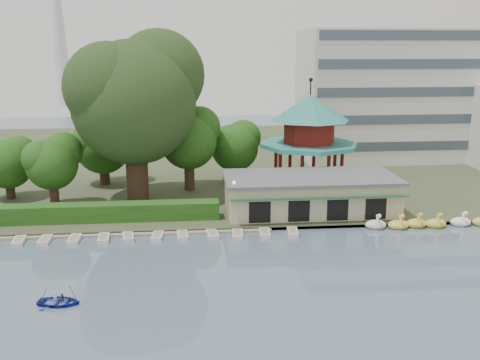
{
  "coord_description": "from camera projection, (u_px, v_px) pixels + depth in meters",
  "views": [
    {
      "loc": [
        -2.81,
        -32.9,
        17.71
      ],
      "look_at": [
        2.0,
        18.0,
        5.0
      ],
      "focal_mm": 40.0,
      "sensor_mm": 36.0,
      "label": 1
    }
  ],
  "objects": [
    {
      "name": "moored_rowboats",
      "position": [
        116.0,
        238.0,
        50.65
      ],
      "size": [
        35.39,
        2.76,
        0.36
      ],
      "color": "silver",
      "rests_on": "ground"
    },
    {
      "name": "shore",
      "position": [
        208.0,
        159.0,
        86.51
      ],
      "size": [
        220.0,
        70.0,
        0.4
      ],
      "primitive_type": "cube",
      "color": "#424930",
      "rests_on": "ground"
    },
    {
      "name": "embankment",
      "position": [
        221.0,
        230.0,
        53.0
      ],
      "size": [
        220.0,
        0.6,
        0.3
      ],
      "primitive_type": "cube",
      "color": "gray",
      "rests_on": "ground"
    },
    {
      "name": "ground_plane",
      "position": [
        236.0,
        315.0,
        36.32
      ],
      "size": [
        220.0,
        220.0,
        0.0
      ],
      "primitive_type": "plane",
      "color": "slate",
      "rests_on": "ground"
    },
    {
      "name": "pavilion",
      "position": [
        309.0,
        132.0,
        66.53
      ],
      "size": [
        12.4,
        12.4,
        13.5
      ],
      "color": "#C1BA93",
      "rests_on": "shore"
    },
    {
      "name": "office_building",
      "position": [
        415.0,
        99.0,
        84.3
      ],
      "size": [
        38.0,
        18.0,
        20.0
      ],
      "color": "silver",
      "rests_on": "shore"
    },
    {
      "name": "swan_boats",
      "position": [
        460.0,
        222.0,
        54.48
      ],
      "size": [
        19.82,
        2.08,
        1.92
      ],
      "color": "white",
      "rests_on": "ground"
    },
    {
      "name": "small_trees",
      "position": [
        116.0,
        148.0,
        65.01
      ],
      "size": [
        39.32,
        16.56,
        10.32
      ],
      "color": "#3A281C",
      "rests_on": "shore"
    },
    {
      "name": "boathouse",
      "position": [
        310.0,
        193.0,
        57.89
      ],
      "size": [
        18.6,
        9.39,
        3.9
      ],
      "color": "#C1BA93",
      "rests_on": "shore"
    },
    {
      "name": "dock",
      "position": [
        97.0,
        234.0,
        51.81
      ],
      "size": [
        34.0,
        1.6,
        0.24
      ],
      "primitive_type": "cube",
      "color": "gray",
      "rests_on": "ground"
    },
    {
      "name": "rowboat_with_passengers",
      "position": [
        59.0,
        299.0,
        37.75
      ],
      "size": [
        4.63,
        3.59,
        2.01
      ],
      "color": "#18289F",
      "rests_on": "ground"
    },
    {
      "name": "big_tree",
      "position": [
        135.0,
        94.0,
        59.73
      ],
      "size": [
        15.37,
        14.32,
        19.47
      ],
      "color": "#3A281C",
      "rests_on": "shore"
    },
    {
      "name": "hedge",
      "position": [
        72.0,
        213.0,
        54.44
      ],
      "size": [
        30.0,
        2.0,
        1.8
      ],
      "primitive_type": "cube",
      "color": "#255418",
      "rests_on": "shore"
    },
    {
      "name": "lamp_post",
      "position": [
        234.0,
        194.0,
        54.01
      ],
      "size": [
        0.36,
        0.36,
        4.28
      ],
      "color": "black",
      "rests_on": "shore"
    }
  ]
}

